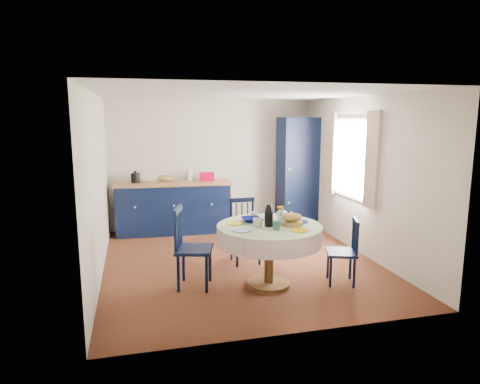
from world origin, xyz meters
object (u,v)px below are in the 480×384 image
object	(u,v)px
kitchen_counter	(173,207)
mug_b	(276,226)
chair_left	(191,247)
pantry_cabinet	(298,173)
chair_right	(344,251)
chair_far	(245,230)
mug_d	(254,215)
mug_c	(286,215)
mug_a	(258,222)
dining_table	(270,235)
cobalt_bowl	(251,220)

from	to	relation	value
kitchen_counter	mug_b	bearing A→B (deg)	-69.51
kitchen_counter	chair_left	distance (m)	2.73
mug_b	pantry_cabinet	bearing A→B (deg)	63.92
chair_left	chair_right	bearing A→B (deg)	-84.30
pantry_cabinet	chair_far	xyz separation A→B (m)	(-1.58, -1.84, -0.60)
mug_b	mug_d	bearing A→B (deg)	101.46
chair_left	chair_right	size ratio (longest dim) A/B	1.20
chair_far	chair_right	size ratio (longest dim) A/B	1.10
pantry_cabinet	mug_b	size ratio (longest dim) A/B	21.21
mug_b	mug_c	distance (m)	0.56
mug_a	mug_d	bearing A→B (deg)	82.30
dining_table	mug_d	size ratio (longest dim) A/B	13.50
pantry_cabinet	mug_a	world-z (taller)	pantry_cabinet
mug_a	mug_c	xyz separation A→B (m)	(0.48, 0.27, -0.00)
chair_right	dining_table	bearing A→B (deg)	-79.40
dining_table	chair_right	size ratio (longest dim) A/B	1.54
dining_table	mug_c	world-z (taller)	dining_table
mug_c	cobalt_bowl	size ratio (longest dim) A/B	0.50
pantry_cabinet	mug_b	bearing A→B (deg)	-117.24
chair_right	mug_b	distance (m)	1.06
chair_far	mug_b	xyz separation A→B (m)	(0.09, -1.22, 0.38)
kitchen_counter	chair_far	size ratio (longest dim) A/B	2.29
dining_table	chair_left	distance (m)	1.03
chair_left	cobalt_bowl	distance (m)	0.86
pantry_cabinet	mug_b	xyz separation A→B (m)	(-1.50, -3.06, -0.22)
chair_far	mug_a	bearing A→B (deg)	-96.76
mug_b	mug_d	size ratio (longest dim) A/B	1.02
kitchen_counter	chair_left	xyz separation A→B (m)	(-0.03, -2.73, 0.04)
chair_left	cobalt_bowl	size ratio (longest dim) A/B	4.08
kitchen_counter	mug_d	size ratio (longest dim) A/B	22.06
pantry_cabinet	mug_d	bearing A→B (deg)	-124.49
chair_left	mug_a	world-z (taller)	chair_left
dining_table	mug_a	distance (m)	0.24
dining_table	chair_left	xyz separation A→B (m)	(-0.99, 0.23, -0.16)
mug_a	cobalt_bowl	world-z (taller)	mug_a
mug_a	mug_b	xyz separation A→B (m)	(0.18, -0.20, -0.01)
kitchen_counter	cobalt_bowl	xyz separation A→B (m)	(0.77, -2.74, 0.35)
chair_far	cobalt_bowl	world-z (taller)	chair_far
mug_c	mug_d	xyz separation A→B (m)	(-0.42, 0.13, -0.00)
chair_far	cobalt_bowl	bearing A→B (deg)	-100.38
chair_left	mug_d	world-z (taller)	chair_left
mug_c	dining_table	bearing A→B (deg)	-140.78
mug_a	mug_c	size ratio (longest dim) A/B	1.04
chair_right	mug_c	distance (m)	0.89
kitchen_counter	chair_left	size ratio (longest dim) A/B	2.09
chair_left	chair_right	distance (m)	2.01
chair_far	mug_c	xyz separation A→B (m)	(0.39, -0.75, 0.38)
mug_d	kitchen_counter	bearing A→B (deg)	108.35
chair_far	dining_table	bearing A→B (deg)	-87.60
dining_table	mug_c	bearing A→B (deg)	39.22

